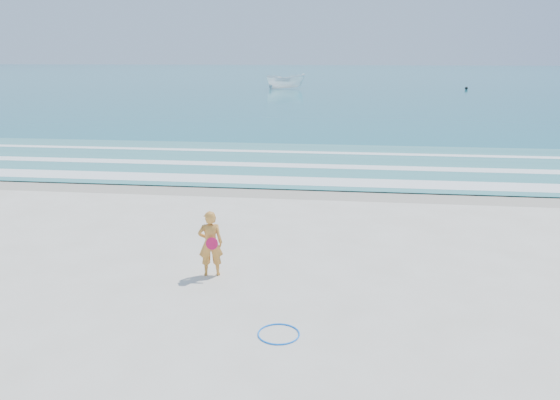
# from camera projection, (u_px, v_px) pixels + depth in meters

# --- Properties ---
(ground) EXTENTS (400.00, 400.00, 0.00)m
(ground) POSITION_uv_depth(u_px,v_px,m) (256.00, 300.00, 10.97)
(ground) COLOR silver
(ground) RESTS_ON ground
(wet_sand) EXTENTS (400.00, 2.40, 0.00)m
(wet_sand) POSITION_uv_depth(u_px,v_px,m) (298.00, 191.00, 19.59)
(wet_sand) COLOR #B2A893
(wet_sand) RESTS_ON ground
(ocean) EXTENTS (400.00, 190.00, 0.04)m
(ocean) POSITION_uv_depth(u_px,v_px,m) (341.00, 76.00, 111.52)
(ocean) COLOR #19727F
(ocean) RESTS_ON ground
(shallow) EXTENTS (400.00, 10.00, 0.01)m
(shallow) POSITION_uv_depth(u_px,v_px,m) (308.00, 162.00, 24.37)
(shallow) COLOR #59B7AD
(shallow) RESTS_ON ocean
(foam_near) EXTENTS (400.00, 1.40, 0.01)m
(foam_near) POSITION_uv_depth(u_px,v_px,m) (301.00, 181.00, 20.82)
(foam_near) COLOR white
(foam_near) RESTS_ON shallow
(foam_mid) EXTENTS (400.00, 0.90, 0.01)m
(foam_mid) POSITION_uv_depth(u_px,v_px,m) (307.00, 166.00, 23.60)
(foam_mid) COLOR white
(foam_mid) RESTS_ON shallow
(foam_far) EXTENTS (400.00, 0.60, 0.01)m
(foam_far) POSITION_uv_depth(u_px,v_px,m) (312.00, 152.00, 26.76)
(foam_far) COLOR white
(foam_far) RESTS_ON shallow
(hoop) EXTENTS (0.98, 0.98, 0.03)m
(hoop) POSITION_uv_depth(u_px,v_px,m) (279.00, 334.00, 9.61)
(hoop) COLOR #0E72FD
(hoop) RESTS_ON ground
(boat) EXTENTS (5.51, 3.34, 2.00)m
(boat) POSITION_uv_depth(u_px,v_px,m) (286.00, 81.00, 72.39)
(boat) COLOR white
(boat) RESTS_ON ocean
(buoy) EXTENTS (0.41, 0.41, 0.41)m
(buoy) POSITION_uv_depth(u_px,v_px,m) (466.00, 88.00, 71.16)
(buoy) COLOR black
(buoy) RESTS_ON ocean
(woman) EXTENTS (0.61, 0.46, 1.49)m
(woman) POSITION_uv_depth(u_px,v_px,m) (211.00, 243.00, 12.00)
(woman) COLOR orange
(woman) RESTS_ON ground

